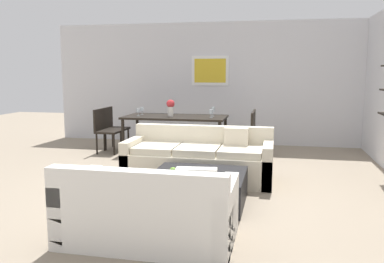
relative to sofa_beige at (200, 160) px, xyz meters
The scene contains 17 objects.
ground_plane 0.46m from the sofa_beige, 107.65° to the right, with size 18.00×18.00×0.00m, color gray.
back_wall_unit 3.37m from the sofa_beige, 86.66° to the left, with size 8.40×0.09×2.70m.
sofa_beige is the anchor object (origin of this frame).
loveseat_white 2.31m from the sofa_beige, 91.16° to the right, with size 1.63×0.90×0.78m.
coffee_table 1.12m from the sofa_beige, 79.98° to the right, with size 1.14×1.03×0.38m.
decorative_bowl 1.19m from the sofa_beige, 81.86° to the right, with size 0.38×0.38×0.06m.
apple_on_coffee_table 1.22m from the sofa_beige, 94.36° to the right, with size 0.09×0.09×0.09m, color #669E2D.
dining_table 2.04m from the sofa_beige, 114.73° to the left, with size 2.00×0.94×0.75m.
dining_chair_right_near 1.72m from the sofa_beige, 70.48° to the left, with size 0.44×0.44×0.88m.
dining_chair_left_near 2.77m from the sofa_beige, 144.40° to the left, with size 0.44×0.44×0.88m.
dining_chair_right_far 2.12m from the sofa_beige, 74.32° to the left, with size 0.44×0.44×0.88m.
dining_chair_left_far 3.03m from the sofa_beige, 137.88° to the left, with size 0.44×0.44×0.88m.
wine_glass_left_far 2.55m from the sofa_beige, 128.95° to the left, with size 0.08×0.08×0.15m.
wine_glass_left_near 2.37m from the sofa_beige, 132.57° to the left, with size 0.07×0.07×0.14m.
wine_glass_right_near 1.79m from the sofa_beige, 93.74° to the left, with size 0.06×0.06×0.16m.
wine_glass_right_far 2.02m from the sofa_beige, 93.29° to the left, with size 0.07×0.07×0.18m.
centerpiece_vase 2.09m from the sofa_beige, 117.50° to the left, with size 0.16×0.16×0.33m.
Camera 1 is at (1.22, -5.49, 1.61)m, focal length 37.73 mm.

